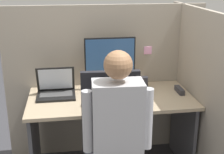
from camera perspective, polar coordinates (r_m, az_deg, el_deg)
The scene contains 12 objects.
cubicle_panel_back at distance 3.16m, azimuth -1.16°, elevation -0.82°, with size 1.98×0.05×1.53m.
cubicle_panel_right at distance 2.95m, azimuth 14.91°, elevation -2.92°, with size 0.04×1.34×1.53m.
desk at distance 2.89m, azimuth -0.17°, elevation -7.05°, with size 1.48×0.70×0.75m.
paper_box at distance 3.00m, azimuth -0.35°, elevation -1.42°, with size 0.31×0.21×0.08m.
monitor at distance 2.92m, azimuth -0.37°, elevation 3.35°, with size 0.48×0.17×0.42m.
laptop at distance 2.87m, azimuth -10.20°, elevation -2.44°, with size 0.34×0.26×0.26m.
mouse at distance 2.63m, azimuth -5.00°, elevation -5.03°, with size 0.07×0.05×0.03m.
stapler at distance 2.98m, azimuth 12.25°, elevation -2.37°, with size 0.05×0.16×0.05m.
carrot_toy at distance 2.71m, azimuth 6.50°, elevation -4.25°, with size 0.04×0.12×0.04m.
office_chair at distance 2.37m, azimuth 0.41°, elevation -13.10°, with size 0.52×0.57×1.14m.
person at distance 2.12m, azimuth 1.34°, elevation -10.49°, with size 0.48×0.42×1.35m.
coffee_mug at distance 3.06m, azimuth 5.92°, elevation -0.92°, with size 0.07×0.07×0.10m.
Camera 1 is at (-0.38, -2.23, 1.82)m, focal length 50.00 mm.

